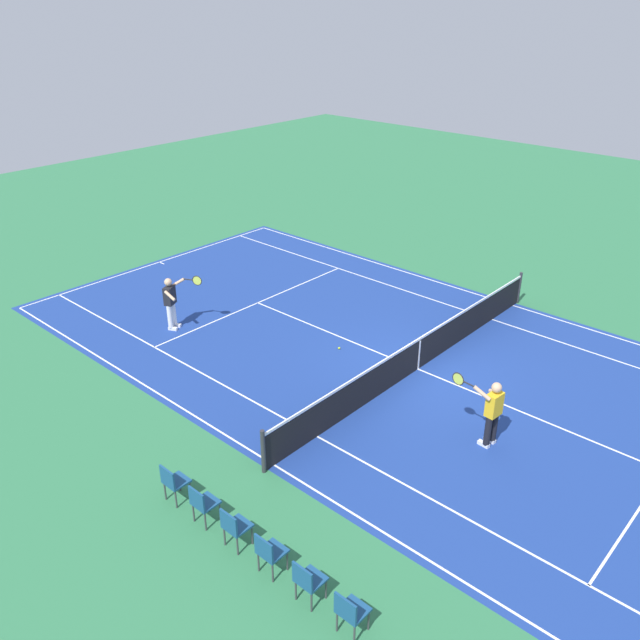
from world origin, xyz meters
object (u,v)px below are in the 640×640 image
(spectator_chair_3, at_px, (234,526))
(spectator_chair_4, at_px, (202,502))
(tennis_player_near, at_px, (171,301))
(spectator_chair_2, at_px, (269,551))
(spectator_chair_0, at_px, (350,611))
(spectator_chair_5, at_px, (173,481))
(tennis_player_far, at_px, (492,410))
(tennis_net, at_px, (419,353))
(spectator_chair_1, at_px, (307,580))
(tennis_ball, at_px, (339,348))

(spectator_chair_3, height_order, spectator_chair_4, same)
(tennis_player_near, xyz_separation_m, spectator_chair_2, (-9.05, 4.66, -0.41))
(spectator_chair_0, height_order, spectator_chair_5, same)
(tennis_player_far, bearing_deg, spectator_chair_3, 71.96)
(spectator_chair_0, xyz_separation_m, spectator_chair_4, (3.67, 0.00, 0.00))
(spectator_chair_0, distance_m, spectator_chair_3, 2.75)
(tennis_player_near, height_order, spectator_chair_3, tennis_player_near)
(tennis_player_far, distance_m, spectator_chair_4, 6.58)
(tennis_net, xyz_separation_m, spectator_chair_0, (-3.91, 7.63, 0.03))
(tennis_player_far, height_order, spectator_chair_1, tennis_player_far)
(tennis_net, distance_m, tennis_ball, 2.44)
(spectator_chair_1, relative_size, spectator_chair_4, 1.00)
(spectator_chair_2, height_order, spectator_chair_3, same)
(spectator_chair_2, distance_m, spectator_chair_4, 1.83)
(tennis_ball, xyz_separation_m, spectator_chair_3, (-3.49, 7.04, 0.49))
(tennis_net, xyz_separation_m, tennis_player_far, (-3.09, 1.72, 0.44))
(spectator_chair_0, height_order, spectator_chair_3, same)
(tennis_player_near, relative_size, spectator_chair_4, 1.93)
(spectator_chair_1, height_order, spectator_chair_3, same)
(tennis_player_near, distance_m, spectator_chair_4, 8.60)
(tennis_ball, distance_m, spectator_chair_1, 8.84)
(tennis_player_far, bearing_deg, spectator_chair_0, 97.94)
(spectator_chair_1, height_order, spectator_chair_4, same)
(spectator_chair_2, bearing_deg, spectator_chair_3, 0.00)
(spectator_chair_4, bearing_deg, tennis_player_near, -32.89)
(tennis_player_far, relative_size, spectator_chair_0, 1.93)
(tennis_net, xyz_separation_m, spectator_chair_5, (0.68, 7.63, 0.03))
(spectator_chair_2, xyz_separation_m, spectator_chair_5, (2.75, 0.00, 0.00))
(spectator_chair_3, bearing_deg, spectator_chair_2, 180.00)
(spectator_chair_5, bearing_deg, tennis_ball, -76.81)
(spectator_chair_1, distance_m, spectator_chair_5, 3.67)
(spectator_chair_4, bearing_deg, spectator_chair_1, 180.00)
(spectator_chair_2, relative_size, spectator_chair_4, 1.00)
(tennis_net, xyz_separation_m, tennis_player_near, (6.97, 2.97, 0.44))
(tennis_player_far, distance_m, spectator_chair_1, 5.93)
(tennis_player_near, xyz_separation_m, tennis_player_far, (-10.06, -1.26, 0.00))
(spectator_chair_3, height_order, spectator_chair_5, same)
(tennis_player_far, height_order, spectator_chair_2, tennis_player_far)
(tennis_net, height_order, spectator_chair_1, tennis_net)
(tennis_player_far, relative_size, spectator_chair_4, 1.93)
(tennis_net, relative_size, tennis_player_far, 6.89)
(tennis_player_near, relative_size, spectator_chair_2, 1.93)
(tennis_ball, relative_size, spectator_chair_3, 0.08)
(spectator_chair_2, bearing_deg, tennis_ball, -57.98)
(tennis_player_far, height_order, spectator_chair_0, tennis_player_far)
(tennis_player_far, bearing_deg, spectator_chair_5, 57.56)
(tennis_net, relative_size, spectator_chair_2, 13.30)
(spectator_chair_0, bearing_deg, tennis_player_near, -23.20)
(spectator_chair_1, relative_size, spectator_chair_3, 1.00)
(tennis_net, relative_size, spectator_chair_3, 13.30)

